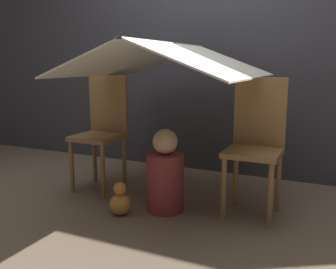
# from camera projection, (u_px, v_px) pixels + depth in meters

# --- Properties ---
(ground_plane) EXTENTS (8.80, 8.80, 0.00)m
(ground_plane) POSITION_uv_depth(u_px,v_px,m) (156.00, 210.00, 2.72)
(ground_plane) COLOR #7A6651
(wall_back) EXTENTS (7.00, 0.05, 2.50)m
(wall_back) POSITION_uv_depth(u_px,v_px,m) (211.00, 42.00, 3.51)
(wall_back) COLOR #3D3D47
(wall_back) RESTS_ON ground_plane
(chair_left) EXTENTS (0.37, 0.37, 0.96)m
(chair_left) POSITION_uv_depth(u_px,v_px,m) (102.00, 127.00, 3.13)
(chair_left) COLOR olive
(chair_left) RESTS_ON ground_plane
(chair_right) EXTENTS (0.37, 0.37, 0.96)m
(chair_right) POSITION_uv_depth(u_px,v_px,m) (256.00, 141.00, 2.60)
(chair_right) COLOR olive
(chair_right) RESTS_ON ground_plane
(sheet_canopy) EXTENTS (1.29, 1.31, 0.25)m
(sheet_canopy) POSITION_uv_depth(u_px,v_px,m) (168.00, 59.00, 2.70)
(sheet_canopy) COLOR silver
(person_front) EXTENTS (0.27, 0.27, 0.60)m
(person_front) POSITION_uv_depth(u_px,v_px,m) (165.00, 176.00, 2.68)
(person_front) COLOR maroon
(person_front) RESTS_ON ground_plane
(plush_toy) EXTENTS (0.15, 0.15, 0.24)m
(plush_toy) POSITION_uv_depth(u_px,v_px,m) (120.00, 201.00, 2.63)
(plush_toy) COLOR #D88C3F
(plush_toy) RESTS_ON ground_plane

